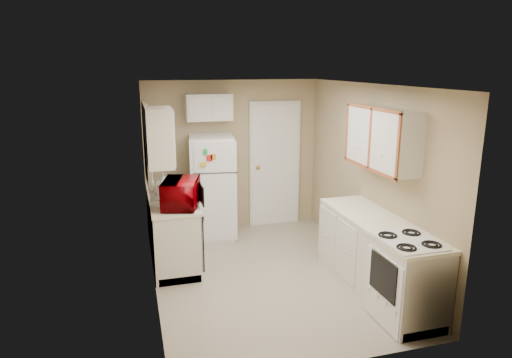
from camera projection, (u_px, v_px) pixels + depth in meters
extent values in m
plane|color=#C0B39E|center=(266.00, 274.00, 5.88)|extent=(3.80, 3.80, 0.00)
plane|color=white|center=(268.00, 85.00, 5.29)|extent=(3.80, 3.80, 0.00)
plane|color=tan|center=(150.00, 193.00, 5.22)|extent=(3.80, 3.80, 0.00)
plane|color=tan|center=(369.00, 177.00, 5.95)|extent=(3.80, 3.80, 0.00)
plane|color=tan|center=(233.00, 156.00, 7.36)|extent=(2.80, 2.80, 0.00)
plane|color=tan|center=(333.00, 241.00, 3.81)|extent=(2.80, 2.80, 0.00)
cube|color=silver|center=(172.00, 226.00, 6.32)|extent=(0.60, 1.80, 0.90)
cube|color=black|center=(199.00, 237.00, 5.83)|extent=(0.03, 0.58, 0.72)
cube|color=gray|center=(170.00, 195.00, 6.36)|extent=(0.54, 0.74, 0.16)
imported|color=#7F0006|center=(181.00, 195.00, 5.68)|extent=(0.69, 0.49, 0.41)
imported|color=white|center=(164.00, 180.00, 6.63)|extent=(0.09, 0.10, 0.20)
cube|color=silver|center=(148.00, 144.00, 6.11)|extent=(0.10, 0.98, 1.08)
cube|color=silver|center=(159.00, 138.00, 5.32)|extent=(0.30, 0.45, 0.70)
cube|color=white|center=(212.00, 187.00, 7.02)|extent=(0.73, 0.72, 1.59)
cube|color=silver|center=(209.00, 107.00, 6.92)|extent=(0.70, 0.30, 0.40)
cube|color=white|center=(275.00, 165.00, 7.55)|extent=(0.86, 0.06, 2.08)
cube|color=silver|center=(377.00, 257.00, 5.31)|extent=(0.60, 2.00, 0.90)
cube|color=white|center=(405.00, 288.00, 4.71)|extent=(0.52, 0.64, 0.78)
cube|color=silver|center=(383.00, 138.00, 5.30)|extent=(0.30, 1.20, 0.70)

